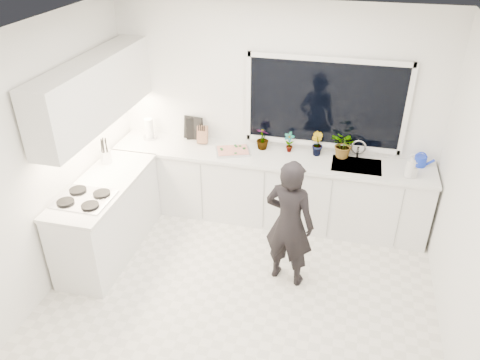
# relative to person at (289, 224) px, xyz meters

# --- Properties ---
(floor) EXTENTS (4.00, 3.50, 0.02)m
(floor) POSITION_rel_person_xyz_m (-0.43, -0.35, -0.74)
(floor) COLOR beige
(floor) RESTS_ON ground
(wall_back) EXTENTS (4.00, 0.02, 2.70)m
(wall_back) POSITION_rel_person_xyz_m (-0.43, 1.41, 0.62)
(wall_back) COLOR white
(wall_back) RESTS_ON ground
(wall_left) EXTENTS (0.02, 3.50, 2.70)m
(wall_left) POSITION_rel_person_xyz_m (-2.44, -0.35, 0.62)
(wall_left) COLOR white
(wall_left) RESTS_ON ground
(wall_right) EXTENTS (0.02, 3.50, 2.70)m
(wall_right) POSITION_rel_person_xyz_m (1.58, -0.35, 0.62)
(wall_right) COLOR white
(wall_right) RESTS_ON ground
(ceiling) EXTENTS (4.00, 3.50, 0.02)m
(ceiling) POSITION_rel_person_xyz_m (-0.43, -0.35, 1.98)
(ceiling) COLOR white
(ceiling) RESTS_ON wall_back
(window) EXTENTS (1.80, 0.02, 1.00)m
(window) POSITION_rel_person_xyz_m (0.17, 1.38, 0.82)
(window) COLOR black
(window) RESTS_ON wall_back
(base_cabinets_back) EXTENTS (3.92, 0.58, 0.88)m
(base_cabinets_back) POSITION_rel_person_xyz_m (-0.43, 1.10, -0.29)
(base_cabinets_back) COLOR white
(base_cabinets_back) RESTS_ON floor
(base_cabinets_left) EXTENTS (0.58, 1.60, 0.88)m
(base_cabinets_left) POSITION_rel_person_xyz_m (-2.10, 0.00, -0.29)
(base_cabinets_left) COLOR white
(base_cabinets_left) RESTS_ON floor
(countertop_back) EXTENTS (3.94, 0.62, 0.04)m
(countertop_back) POSITION_rel_person_xyz_m (-0.43, 1.09, 0.17)
(countertop_back) COLOR silver
(countertop_back) RESTS_ON base_cabinets_back
(countertop_left) EXTENTS (0.62, 1.60, 0.04)m
(countertop_left) POSITION_rel_person_xyz_m (-2.10, 0.00, 0.17)
(countertop_left) COLOR silver
(countertop_left) RESTS_ON base_cabinets_left
(upper_cabinets) EXTENTS (0.34, 2.10, 0.70)m
(upper_cabinets) POSITION_rel_person_xyz_m (-2.22, 0.35, 1.12)
(upper_cabinets) COLOR white
(upper_cabinets) RESTS_ON wall_left
(sink) EXTENTS (0.58, 0.42, 0.14)m
(sink) POSITION_rel_person_xyz_m (0.62, 1.10, 0.14)
(sink) COLOR silver
(sink) RESTS_ON countertop_back
(faucet) EXTENTS (0.03, 0.03, 0.22)m
(faucet) POSITION_rel_person_xyz_m (0.62, 1.30, 0.30)
(faucet) COLOR silver
(faucet) RESTS_ON countertop_back
(stovetop) EXTENTS (0.56, 0.48, 0.03)m
(stovetop) POSITION_rel_person_xyz_m (-2.12, -0.35, 0.20)
(stovetop) COLOR black
(stovetop) RESTS_ON countertop_left
(person) EXTENTS (0.60, 0.47, 1.46)m
(person) POSITION_rel_person_xyz_m (0.00, 0.00, 0.00)
(person) COLOR black
(person) RESTS_ON floor
(pizza_tray) EXTENTS (0.49, 0.43, 0.03)m
(pizza_tray) POSITION_rel_person_xyz_m (-0.88, 1.07, 0.20)
(pizza_tray) COLOR silver
(pizza_tray) RESTS_ON countertop_back
(pizza) EXTENTS (0.45, 0.38, 0.01)m
(pizza) POSITION_rel_person_xyz_m (-0.88, 1.07, 0.22)
(pizza) COLOR red
(pizza) RESTS_ON pizza_tray
(watering_can) EXTENTS (0.15, 0.15, 0.13)m
(watering_can) POSITION_rel_person_xyz_m (1.34, 1.26, 0.25)
(watering_can) COLOR #1533CA
(watering_can) RESTS_ON countertop_back
(paper_towel_roll) EXTENTS (0.11, 0.11, 0.26)m
(paper_towel_roll) POSITION_rel_person_xyz_m (-2.04, 1.20, 0.32)
(paper_towel_roll) COLOR white
(paper_towel_roll) RESTS_ON countertop_back
(knife_block) EXTENTS (0.14, 0.12, 0.22)m
(knife_block) POSITION_rel_person_xyz_m (-1.33, 1.24, 0.30)
(knife_block) COLOR brown
(knife_block) RESTS_ON countertop_back
(utensil_crock) EXTENTS (0.15, 0.15, 0.16)m
(utensil_crock) POSITION_rel_person_xyz_m (-2.28, 0.45, 0.27)
(utensil_crock) COLOR silver
(utensil_crock) RESTS_ON countertop_left
(picture_frame_large) EXTENTS (0.21, 0.10, 0.28)m
(picture_frame_large) POSITION_rel_person_xyz_m (-1.46, 1.34, 0.33)
(picture_frame_large) COLOR black
(picture_frame_large) RESTS_ON countertop_back
(picture_frame_small) EXTENTS (0.25, 0.05, 0.30)m
(picture_frame_small) POSITION_rel_person_xyz_m (-1.49, 1.34, 0.34)
(picture_frame_small) COLOR black
(picture_frame_small) RESTS_ON countertop_back
(herb_plants) EXTENTS (1.30, 0.40, 0.34)m
(herb_plants) POSITION_rel_person_xyz_m (0.21, 1.26, 0.35)
(herb_plants) COLOR #26662D
(herb_plants) RESTS_ON countertop_back
(soap_bottles) EXTENTS (0.17, 0.16, 0.29)m
(soap_bottles) POSITION_rel_person_xyz_m (1.21, 0.95, 0.32)
(soap_bottles) COLOR #D8BF66
(soap_bottles) RESTS_ON countertop_back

